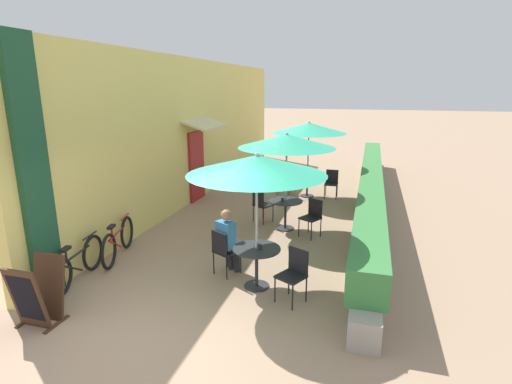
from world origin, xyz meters
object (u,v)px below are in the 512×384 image
at_px(patio_table_far, 307,180).
at_px(menu_board, 38,293).
at_px(coffee_cup_far, 307,173).
at_px(cafe_chair_mid_right, 261,203).
at_px(patio_table_mid, 285,208).
at_px(patio_table_near, 257,258).
at_px(coffee_cup_mid, 282,200).
at_px(cafe_chair_far_left, 284,180).
at_px(bicycle_leaning, 77,264).
at_px(seated_patron_near_left, 228,238).
at_px(cafe_chair_near_right, 294,271).
at_px(bicycle_second, 118,241).
at_px(cafe_chair_near_left, 224,249).
at_px(coffee_cup_near, 260,247).
at_px(patio_umbrella_mid, 287,141).
at_px(patio_umbrella_far, 309,128).
at_px(patio_umbrella_near, 257,165).
at_px(cafe_chair_far_right, 332,181).
at_px(cafe_chair_mid_left, 312,215).

distance_m(patio_table_far, menu_board, 8.54).
relative_size(coffee_cup_far, menu_board, 0.09).
bearing_deg(cafe_chair_mid_right, patio_table_mid, 5.80).
xyz_separation_m(patio_table_near, coffee_cup_mid, (-0.19, 2.91, 0.23)).
relative_size(cafe_chair_far_left, bicycle_leaning, 0.51).
relative_size(patio_table_near, bicycle_leaning, 0.48).
relative_size(coffee_cup_mid, menu_board, 0.09).
relative_size(seated_patron_near_left, patio_table_far, 1.52).
relative_size(patio_table_near, patio_table_far, 1.00).
relative_size(cafe_chair_near_right, bicycle_second, 0.51).
bearing_deg(bicycle_second, patio_table_mid, 26.90).
bearing_deg(cafe_chair_near_left, coffee_cup_near, 5.12).
bearing_deg(seated_patron_near_left, cafe_chair_far_left, 118.98).
bearing_deg(patio_umbrella_mid, cafe_chair_near_right, -75.76).
height_order(coffee_cup_near, patio_umbrella_far, patio_umbrella_far).
bearing_deg(cafe_chair_far_left, patio_table_near, -82.29).
bearing_deg(seated_patron_near_left, patio_umbrella_near, -2.69).
distance_m(patio_table_far, patio_umbrella_far, 1.63).
distance_m(cafe_chair_mid_right, bicycle_second, 3.66).
relative_size(cafe_chair_near_right, coffee_cup_near, 9.67).
distance_m(coffee_cup_near, cafe_chair_mid_right, 3.48).
bearing_deg(patio_umbrella_far, coffee_cup_mid, -91.64).
bearing_deg(cafe_chair_far_right, cafe_chair_near_left, 76.98).
bearing_deg(patio_umbrella_near, patio_table_mid, 92.51).
xyz_separation_m(cafe_chair_near_right, cafe_chair_far_left, (-1.55, 6.37, 0.00)).
distance_m(coffee_cup_near, patio_umbrella_mid, 3.37).
bearing_deg(bicycle_leaning, coffee_cup_far, 57.71).
height_order(patio_umbrella_near, cafe_chair_near_left, patio_umbrella_near).
relative_size(coffee_cup_near, patio_table_far, 0.11).
bearing_deg(patio_table_near, cafe_chair_far_right, 83.98).
height_order(seated_patron_near_left, bicycle_second, seated_patron_near_left).
xyz_separation_m(patio_table_far, bicycle_second, (-2.95, -5.76, -0.18)).
xyz_separation_m(cafe_chair_far_right, bicycle_second, (-3.71, -5.84, -0.15)).
relative_size(cafe_chair_far_right, bicycle_second, 0.51).
xyz_separation_m(cafe_chair_far_left, bicycle_second, (-2.20, -5.68, -0.15)).
height_order(cafe_chair_mid_left, patio_table_far, cafe_chair_mid_left).
relative_size(patio_table_near, cafe_chair_far_left, 0.95).
height_order(cafe_chair_mid_right, patio_table_far, cafe_chair_mid_right).
distance_m(cafe_chair_mid_right, coffee_cup_far, 2.89).
bearing_deg(cafe_chair_mid_right, coffee_cup_mid, -3.68).
relative_size(cafe_chair_mid_left, patio_table_far, 1.05).
height_order(patio_table_near, bicycle_second, bicycle_second).
height_order(cafe_chair_near_right, cafe_chair_far_right, same).
distance_m(patio_table_near, cafe_chair_near_left, 0.76).
distance_m(patio_umbrella_mid, menu_board, 5.86).
xyz_separation_m(patio_umbrella_far, cafe_chair_far_left, (-0.75, -0.08, -1.65)).
bearing_deg(cafe_chair_near_right, patio_umbrella_mid, -48.69).
distance_m(patio_table_near, cafe_chair_far_left, 6.16).
relative_size(patio_umbrella_near, cafe_chair_near_right, 2.73).
height_order(cafe_chair_near_right, patio_table_far, cafe_chair_near_right).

